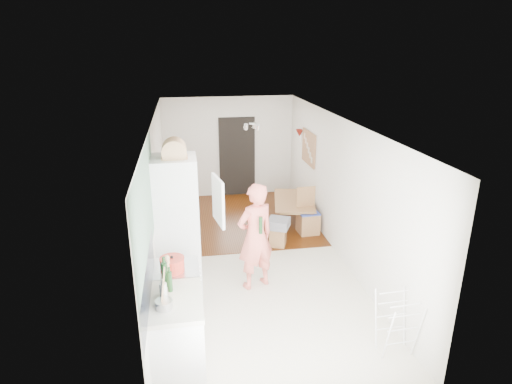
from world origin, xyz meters
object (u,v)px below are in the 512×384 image
object	(u,v)px
person	(255,227)
dining_table	(295,213)
drying_rack	(397,325)
dining_chair	(308,212)
stool	(278,237)

from	to	relation	value
person	dining_table	distance (m)	2.84
dining_table	drying_rack	world-z (taller)	drying_rack
person	dining_chair	distance (m)	2.35
drying_rack	stool	bearing A→B (deg)	101.65
person	drying_rack	world-z (taller)	person
dining_chair	dining_table	bearing A→B (deg)	97.80
dining_chair	stool	bearing A→B (deg)	-150.93
person	dining_chair	xyz separation A→B (m)	(1.40, 1.80, -0.55)
dining_chair	drying_rack	world-z (taller)	dining_chair
dining_table	drying_rack	distance (m)	4.25
person	dining_chair	bearing A→B (deg)	-150.46
dining_table	stool	bearing A→B (deg)	161.56
person	drying_rack	xyz separation A→B (m)	(1.47, -1.84, -0.62)
person	dining_chair	size ratio (longest dim) A/B	2.16
person	dining_table	world-z (taller)	person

